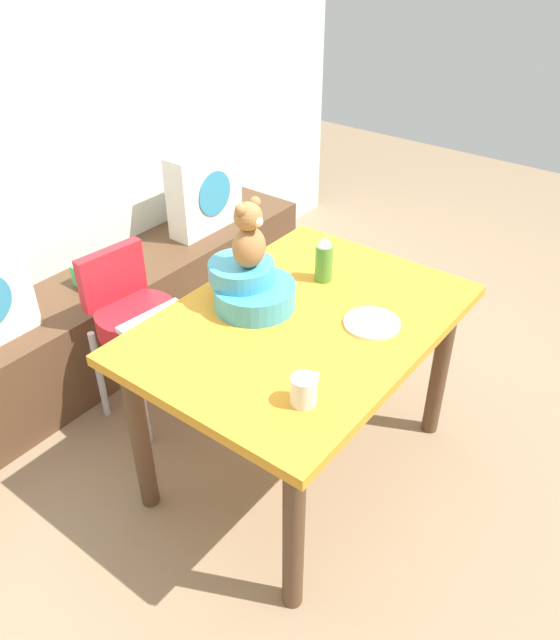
# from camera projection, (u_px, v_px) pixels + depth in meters

# --- Properties ---
(ground_plane) EXTENTS (8.00, 8.00, 0.00)m
(ground_plane) POSITION_uv_depth(u_px,v_px,m) (299.00, 462.00, 2.66)
(ground_plane) COLOR #8C7256
(back_wall) EXTENTS (4.40, 0.10, 2.60)m
(back_wall) POSITION_uv_depth(u_px,v_px,m) (24.00, 91.00, 2.65)
(back_wall) COLOR silver
(back_wall) RESTS_ON ground_plane
(window_bench) EXTENTS (2.60, 0.44, 0.46)m
(window_bench) POSITION_uv_depth(u_px,v_px,m) (106.00, 321.00, 3.13)
(window_bench) COLOR brown
(window_bench) RESTS_ON ground_plane
(pillow_floral_right) EXTENTS (0.44, 0.15, 0.44)m
(pillow_floral_right) POSITION_uv_depth(u_px,v_px,m) (205.00, 190.00, 3.35)
(pillow_floral_right) COLOR white
(pillow_floral_right) RESTS_ON window_bench
(book_stack) EXTENTS (0.20, 0.14, 0.10)m
(book_stack) POSITION_uv_depth(u_px,v_px,m) (98.00, 272.00, 2.97)
(book_stack) COLOR #49C66D
(book_stack) RESTS_ON window_bench
(dining_table) EXTENTS (1.22, 0.88, 0.74)m
(dining_table) POSITION_uv_depth(u_px,v_px,m) (302.00, 343.00, 2.31)
(dining_table) COLOR orange
(dining_table) RESTS_ON ground_plane
(highchair) EXTENTS (0.35, 0.47, 0.79)m
(highchair) POSITION_uv_depth(u_px,v_px,m) (135.00, 316.00, 2.64)
(highchair) COLOR red
(highchair) RESTS_ON ground_plane
(infant_seat_teal) EXTENTS (0.30, 0.33, 0.16)m
(infant_seat_teal) POSITION_uv_depth(u_px,v_px,m) (250.00, 287.00, 2.28)
(infant_seat_teal) COLOR #3C9ABD
(infant_seat_teal) RESTS_ON dining_table
(teddy_bear) EXTENTS (0.13, 0.12, 0.25)m
(teddy_bear) POSITION_uv_depth(u_px,v_px,m) (249.00, 236.00, 2.16)
(teddy_bear) COLOR #9F6C3D
(teddy_bear) RESTS_ON infant_seat_teal
(ketchup_bottle) EXTENTS (0.07, 0.07, 0.18)m
(ketchup_bottle) POSITION_uv_depth(u_px,v_px,m) (324.00, 260.00, 2.42)
(ketchup_bottle) COLOR #4C8C33
(ketchup_bottle) RESTS_ON dining_table
(coffee_mug) EXTENTS (0.12, 0.08, 0.09)m
(coffee_mug) POSITION_uv_depth(u_px,v_px,m) (304.00, 390.00, 1.85)
(coffee_mug) COLOR silver
(coffee_mug) RESTS_ON dining_table
(dinner_plate_near) EXTENTS (0.20, 0.20, 0.01)m
(dinner_plate_near) POSITION_uv_depth(u_px,v_px,m) (372.00, 323.00, 2.21)
(dinner_plate_near) COLOR white
(dinner_plate_near) RESTS_ON dining_table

